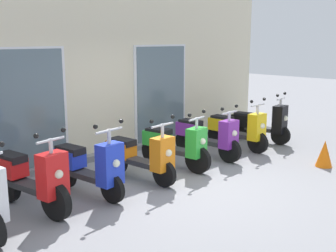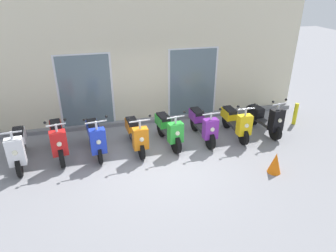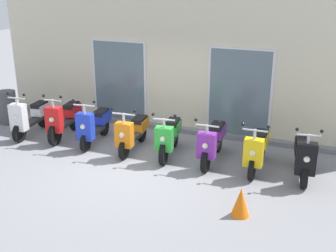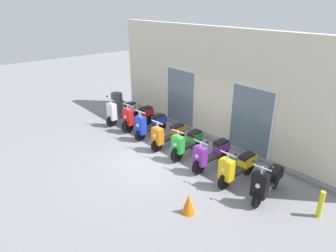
% 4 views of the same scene
% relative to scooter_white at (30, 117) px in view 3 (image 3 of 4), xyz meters
% --- Properties ---
extents(ground_plane, '(40.00, 40.00, 0.00)m').
position_rel_scooter_white_xyz_m(ground_plane, '(3.36, -0.75, -0.49)').
color(ground_plane, gray).
extents(storefront_facade, '(10.54, 0.50, 3.96)m').
position_rel_scooter_white_xyz_m(storefront_facade, '(3.36, 1.90, 1.42)').
color(storefront_facade, beige).
rests_on(storefront_facade, ground_plane).
extents(scooter_white, '(0.55, 1.60, 1.25)m').
position_rel_scooter_white_xyz_m(scooter_white, '(0.00, 0.00, 0.00)').
color(scooter_white, black).
rests_on(scooter_white, ground_plane).
extents(scooter_red, '(0.59, 1.66, 1.26)m').
position_rel_scooter_white_xyz_m(scooter_red, '(0.92, 0.17, -0.00)').
color(scooter_red, black).
rests_on(scooter_red, ground_plane).
extents(scooter_blue, '(0.58, 1.54, 1.25)m').
position_rel_scooter_white_xyz_m(scooter_blue, '(1.86, 0.09, 0.00)').
color(scooter_blue, black).
rests_on(scooter_blue, ground_plane).
extents(scooter_orange, '(0.59, 1.58, 1.19)m').
position_rel_scooter_white_xyz_m(scooter_orange, '(2.91, 0.08, -0.04)').
color(scooter_orange, black).
rests_on(scooter_orange, ground_plane).
extents(scooter_green, '(0.60, 1.55, 1.16)m').
position_rel_scooter_white_xyz_m(scooter_green, '(3.82, 0.11, -0.03)').
color(scooter_green, black).
rests_on(scooter_green, ground_plane).
extents(scooter_purple, '(0.56, 1.63, 1.15)m').
position_rel_scooter_white_xyz_m(scooter_purple, '(4.84, 0.16, -0.03)').
color(scooter_purple, black).
rests_on(scooter_purple, ground_plane).
extents(scooter_yellow, '(0.57, 1.57, 1.19)m').
position_rel_scooter_white_xyz_m(scooter_yellow, '(5.84, 0.12, -0.03)').
color(scooter_yellow, black).
rests_on(scooter_yellow, ground_plane).
extents(scooter_black, '(0.59, 1.51, 1.22)m').
position_rel_scooter_white_xyz_m(scooter_black, '(6.78, 0.12, -0.03)').
color(scooter_black, black).
rests_on(scooter_black, ground_plane).
extents(trash_bin, '(0.51, 0.51, 0.92)m').
position_rel_scooter_white_xyz_m(trash_bin, '(-1.20, 0.51, -0.03)').
color(trash_bin, '#4C4C51').
rests_on(trash_bin, ground_plane).
extents(traffic_cone, '(0.32, 0.32, 0.52)m').
position_rel_scooter_white_xyz_m(traffic_cone, '(5.95, -1.85, -0.23)').
color(traffic_cone, orange).
rests_on(traffic_cone, ground_plane).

